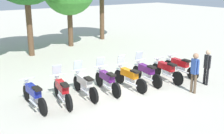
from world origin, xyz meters
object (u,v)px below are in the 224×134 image
object	(u,v)px
motorcycle_2	(84,84)
motorcycle_7	(180,66)
motorcycle_0	(34,95)
motorcycle_5	(146,72)
motorcycle_4	(129,77)
motorcycle_3	(107,80)
person_0	(195,70)
motorcycle_1	(62,90)
motorcycle_6	(166,70)
person_1	(207,65)

from	to	relation	value
motorcycle_2	motorcycle_7	bearing A→B (deg)	-90.01
motorcycle_0	motorcycle_5	xyz separation A→B (m)	(5.19, -0.30, 0.01)
motorcycle_4	motorcycle_3	bearing A→B (deg)	77.54
motorcycle_2	person_0	xyz separation A→B (m)	(3.93, -2.26, 0.49)
motorcycle_1	motorcycle_7	size ratio (longest dim) A/B	1.00
motorcycle_1	person_0	world-z (taller)	person_0
motorcycle_2	motorcycle_7	xyz separation A→B (m)	(5.18, -0.36, -0.01)
motorcycle_4	person_0	xyz separation A→B (m)	(1.86, -1.98, 0.49)
motorcycle_3	motorcycle_5	xyz separation A→B (m)	(2.07, -0.14, 0.00)
motorcycle_5	person_0	size ratio (longest dim) A/B	1.28
motorcycle_2	motorcycle_3	bearing A→B (deg)	-89.77
motorcycle_4	motorcycle_6	distance (m)	2.08
motorcycle_0	motorcycle_6	xyz separation A→B (m)	(6.22, -0.55, 0.00)
motorcycle_1	person_1	world-z (taller)	person_1
motorcycle_6	motorcycle_7	bearing A→B (deg)	-79.80
person_0	person_1	size ratio (longest dim) A/B	1.06
motorcycle_6	motorcycle_7	world-z (taller)	same
motorcycle_2	motorcycle_6	bearing A→B (deg)	-92.28
motorcycle_3	motorcycle_5	distance (m)	2.08
person_1	motorcycle_0	bearing A→B (deg)	174.19
motorcycle_1	motorcycle_3	distance (m)	2.07
motorcycle_0	motorcycle_1	size ratio (longest dim) A/B	1.00
motorcycle_0	motorcycle_7	size ratio (longest dim) A/B	1.00
motorcycle_3	motorcycle_7	distance (m)	4.15
motorcycle_2	person_0	world-z (taller)	person_0
motorcycle_1	motorcycle_7	world-z (taller)	motorcycle_1
motorcycle_2	motorcycle_7	distance (m)	5.19
motorcycle_0	person_0	distance (m)	6.47
motorcycle_1	motorcycle_7	xyz separation A→B (m)	(6.21, -0.26, -0.01)
motorcycle_5	motorcycle_0	bearing A→B (deg)	91.92
motorcycle_7	person_0	bearing A→B (deg)	145.75
motorcycle_1	motorcycle_3	size ratio (longest dim) A/B	1.00
motorcycle_4	motorcycle_7	world-z (taller)	motorcycle_4
motorcycle_0	motorcycle_1	world-z (taller)	motorcycle_1
motorcycle_6	motorcycle_0	bearing A→B (deg)	89.98
motorcycle_1	motorcycle_4	world-z (taller)	same
motorcycle_3	motorcycle_6	world-z (taller)	motorcycle_3
person_1	motorcycle_7	bearing A→B (deg)	99.88
motorcycle_1	motorcycle_7	distance (m)	6.22
person_1	motorcycle_2	bearing A→B (deg)	169.38
motorcycle_1	motorcycle_2	xyz separation A→B (m)	(1.03, 0.10, 0.00)
motorcycle_5	motorcycle_6	distance (m)	1.06
motorcycle_2	motorcycle_4	size ratio (longest dim) A/B	1.00
motorcycle_1	motorcycle_4	distance (m)	3.11
motorcycle_7	person_0	xyz separation A→B (m)	(-1.25, -1.90, 0.50)
motorcycle_0	motorcycle_4	xyz separation A→B (m)	(4.15, -0.38, 0.01)
person_0	motorcycle_4	bearing A→B (deg)	130.58
motorcycle_1	person_0	bearing A→B (deg)	-105.15
motorcycle_4	person_1	distance (m)	3.54
person_1	motorcycle_5	bearing A→B (deg)	150.17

